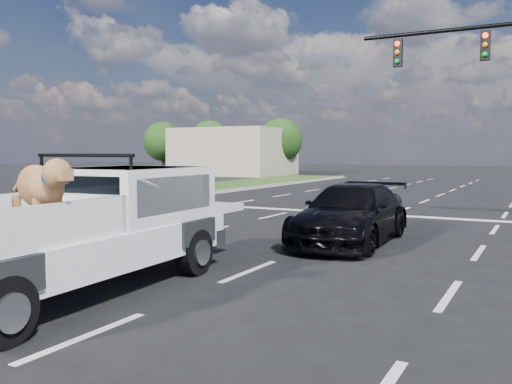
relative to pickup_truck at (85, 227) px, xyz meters
The scene contains 11 objects.
ground 2.63m from the pickup_truck, 93.73° to the left, with size 160.00×160.00×0.00m, color black.
road_markings 9.05m from the pickup_truck, 91.01° to the left, with size 17.75×60.00×0.01m.
grass_median_left 14.42m from the pickup_truck, 144.14° to the left, with size 5.00×60.00×0.10m, color #254214.
curb_left 12.52m from the pickup_truck, 137.54° to the left, with size 0.15×60.00×0.14m, color gray.
building_left 43.41m from the pickup_truck, 117.68° to the left, with size 10.00×8.00×4.40m, color tan.
tree_far_a 50.49m from the pickup_truck, 126.72° to the left, with size 4.20×4.20×5.40m.
tree_far_b 47.15m from the pickup_truck, 120.86° to the left, with size 4.20×4.20×5.40m.
tree_far_c 43.60m from the pickup_truck, 111.79° to the left, with size 4.20×4.20×5.40m.
pickup_truck is the anchor object (origin of this frame).
silver_sedan 8.14m from the pickup_truck, 129.36° to the left, with size 1.97×4.91×1.67m, color #A8AAAF.
black_coupe 6.72m from the pickup_truck, 70.69° to the left, with size 1.98×4.87×1.41m, color black.
Camera 1 is at (6.52, -8.55, 2.19)m, focal length 38.00 mm.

